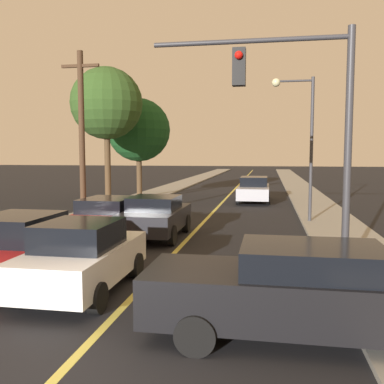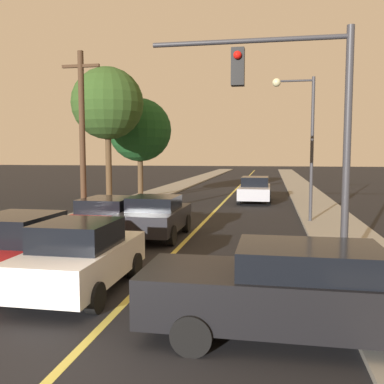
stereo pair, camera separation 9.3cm
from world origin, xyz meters
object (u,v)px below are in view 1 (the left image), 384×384
object	(u,v)px
car_outer_lane_front	(21,247)
tree_left_far	(107,104)
car_crossing_right	(301,291)
tree_left_near	(139,130)
car_far_oncoming	(254,189)
car_outer_lane_second	(109,215)
car_near_lane_front	(82,257)
traffic_signal_mast	(300,108)
utility_pole_left	(82,134)
car_near_lane_second	(156,216)
streetlamp_right	(301,127)

from	to	relation	value
car_outer_lane_front	tree_left_far	size ratio (longest dim) A/B	0.57
car_crossing_right	tree_left_near	world-z (taller)	tree_left_near
car_far_oncoming	tree_left_near	distance (m)	8.57
tree_left_near	car_outer_lane_second	bearing A→B (deg)	-77.83
car_near_lane_front	car_crossing_right	size ratio (longest dim) A/B	0.77
car_crossing_right	traffic_signal_mast	bearing A→B (deg)	-2.74
car_crossing_right	utility_pole_left	xyz separation A→B (m)	(-8.14, 9.75, 2.99)
tree_left_far	car_outer_lane_front	bearing A→B (deg)	-77.04
car_near_lane_second	car_far_oncoming	world-z (taller)	car_far_oncoming
car_outer_lane_front	car_far_oncoming	world-z (taller)	car_outer_lane_front
car_outer_lane_front	car_far_oncoming	xyz separation A→B (m)	(4.94, 17.77, 0.01)
car_near_lane_front	utility_pole_left	distance (m)	9.39
car_outer_lane_front	streetlamp_right	bearing A→B (deg)	53.64
car_crossing_right	traffic_signal_mast	distance (m)	5.00
car_outer_lane_front	utility_pole_left	xyz separation A→B (m)	(-1.78, 7.45, 3.02)
car_outer_lane_front	utility_pole_left	world-z (taller)	utility_pole_left
car_crossing_right	utility_pole_left	size ratio (longest dim) A/B	0.71
car_outer_lane_front	streetlamp_right	size ratio (longest dim) A/B	0.72
car_outer_lane_front	tree_left_far	xyz separation A→B (m)	(-3.21, 13.95, 5.03)
car_near_lane_front	tree_left_far	distance (m)	16.26
car_near_lane_front	car_far_oncoming	distance (m)	18.69
traffic_signal_mast	streetlamp_right	size ratio (longest dim) A/B	0.96
car_crossing_right	utility_pole_left	world-z (taller)	utility_pole_left
car_near_lane_front	utility_pole_left	xyz separation A→B (m)	(-3.64, 8.11, 3.02)
car_far_oncoming	car_crossing_right	xyz separation A→B (m)	(1.42, -20.07, 0.02)
car_crossing_right	car_outer_lane_front	bearing A→B (deg)	70.10
streetlamp_right	tree_left_far	world-z (taller)	tree_left_far
tree_left_near	car_near_lane_front	bearing A→B (deg)	-76.49
car_outer_lane_second	traffic_signal_mast	distance (m)	8.54
car_outer_lane_front	tree_left_near	xyz separation A→B (m)	(-2.72, 18.39, 3.79)
car_outer_lane_second	tree_left_far	world-z (taller)	tree_left_far
car_outer_lane_second	utility_pole_left	world-z (taller)	utility_pole_left
streetlamp_right	tree_left_far	distance (m)	11.32
car_crossing_right	tree_left_far	size ratio (longest dim) A/B	0.65
car_outer_lane_second	car_far_oncoming	size ratio (longest dim) A/B	0.94
car_near_lane_front	car_crossing_right	xyz separation A→B (m)	(4.50, -1.64, 0.03)
car_near_lane_front	tree_left_near	size ratio (longest dim) A/B	0.59
traffic_signal_mast	streetlamp_right	bearing A→B (deg)	85.68
car_near_lane_front	car_outer_lane_second	world-z (taller)	car_near_lane_front
tree_left_near	streetlamp_right	bearing A→B (deg)	-41.23
car_far_oncoming	car_crossing_right	bearing A→B (deg)	94.03
car_crossing_right	car_far_oncoming	bearing A→B (deg)	4.03
car_near_lane_second	utility_pole_left	distance (m)	5.12
car_near_lane_front	streetlamp_right	bearing A→B (deg)	62.95
car_far_oncoming	tree_left_far	distance (m)	10.31
car_outer_lane_front	traffic_signal_mast	bearing A→B (deg)	12.55
streetlamp_right	car_near_lane_second	bearing A→B (deg)	-141.29
streetlamp_right	tree_left_far	size ratio (longest dim) A/B	0.79
car_near_lane_second	streetlamp_right	distance (m)	7.58
car_far_oncoming	traffic_signal_mast	bearing A→B (deg)	95.58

